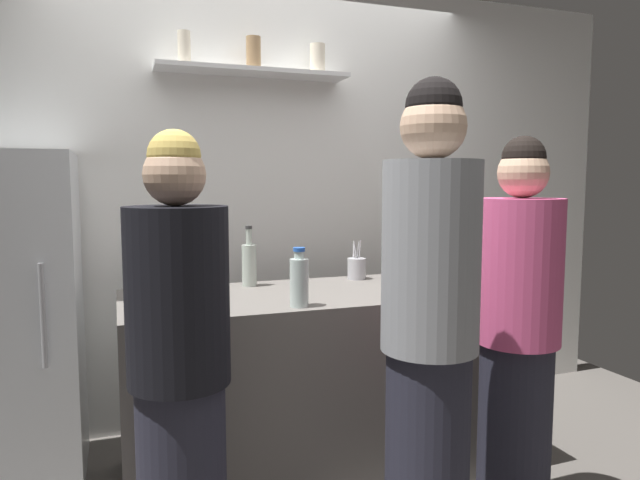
% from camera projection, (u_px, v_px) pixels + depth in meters
% --- Properties ---
extents(back_wall_assembly, '(4.80, 0.32, 2.60)m').
position_uv_depth(back_wall_assembly, '(263.00, 201.00, 3.44)').
color(back_wall_assembly, white).
rests_on(back_wall_assembly, ground).
extents(refrigerator, '(0.57, 0.64, 1.56)m').
position_uv_depth(refrigerator, '(15.00, 320.00, 2.69)').
color(refrigerator, silver).
rests_on(refrigerator, ground).
extents(counter, '(1.86, 0.76, 0.89)m').
position_uv_depth(counter, '(320.00, 381.00, 2.83)').
color(counter, '#66605B').
rests_on(counter, ground).
extents(baking_pan, '(0.34, 0.24, 0.05)m').
position_uv_depth(baking_pan, '(430.00, 283.00, 2.88)').
color(baking_pan, gray).
rests_on(baking_pan, counter).
extents(utensil_holder, '(0.10, 0.10, 0.22)m').
position_uv_depth(utensil_holder, '(357.00, 268.00, 3.13)').
color(utensil_holder, '#B2B2B7').
rests_on(utensil_holder, counter).
extents(wine_bottle_pale_glass, '(0.07, 0.07, 0.31)m').
position_uv_depth(wine_bottle_pale_glass, '(249.00, 263.00, 2.92)').
color(wine_bottle_pale_glass, '#B2BFB2').
rests_on(wine_bottle_pale_glass, counter).
extents(wine_bottle_green_glass, '(0.07, 0.07, 0.33)m').
position_uv_depth(wine_bottle_green_glass, '(444.00, 252.00, 3.31)').
color(wine_bottle_green_glass, '#19471E').
rests_on(wine_bottle_green_glass, counter).
extents(water_bottle_plastic, '(0.08, 0.08, 0.25)m').
position_uv_depth(water_bottle_plastic, '(299.00, 281.00, 2.43)').
color(water_bottle_plastic, silver).
rests_on(water_bottle_plastic, counter).
extents(person_blonde, '(0.34, 0.34, 1.59)m').
position_uv_depth(person_blonde, '(180.00, 374.00, 1.93)').
color(person_blonde, '#262633').
rests_on(person_blonde, ground).
extents(person_grey_hoodie, '(0.34, 0.34, 1.77)m').
position_uv_depth(person_grey_hoodie, '(429.00, 335.00, 2.01)').
color(person_grey_hoodie, '#262633').
rests_on(person_grey_hoodie, ground).
extents(person_pink_top, '(0.34, 0.34, 1.60)m').
position_uv_depth(person_pink_top, '(517.00, 335.00, 2.38)').
color(person_pink_top, '#262633').
rests_on(person_pink_top, ground).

